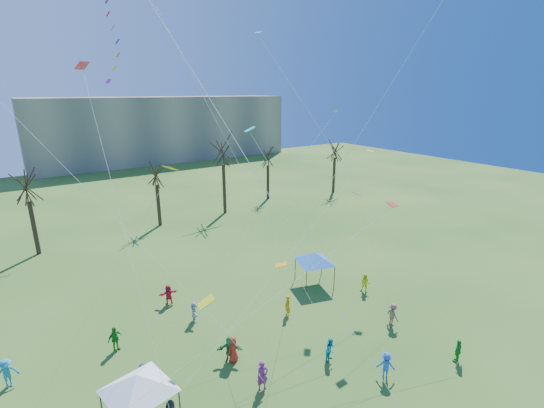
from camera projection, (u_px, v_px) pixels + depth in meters
distant_building at (165, 129)px, 92.22m from camera, size 60.00×14.00×15.00m
bare_tree_row at (136, 175)px, 45.31m from camera, size 68.81×8.67×10.75m
big_box_kite at (120, 13)px, 16.29m from camera, size 4.85×6.83×25.30m
canopy_tent_white at (138, 383)px, 18.53m from camera, size 4.16×4.16×3.18m
canopy_tent_blue at (315, 258)px, 32.80m from camera, size 3.82×3.82×2.99m
festival_crowd at (215, 362)px, 22.61m from camera, size 27.16×17.58×1.83m
small_kites_aloft at (230, 140)px, 22.28m from camera, size 29.48×21.26×33.55m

